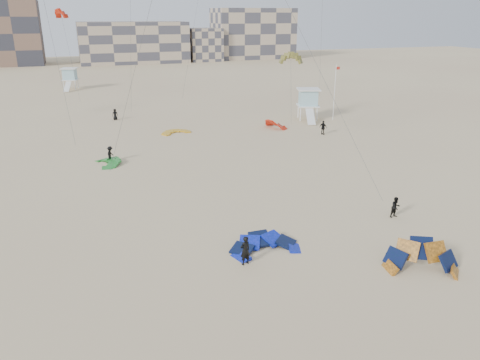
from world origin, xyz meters
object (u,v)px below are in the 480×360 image
object	(u,v)px
kite_ground_blue	(266,250)
kite_ground_orange	(421,270)
kitesurfer_main	(245,250)
lifeguard_tower_near	(308,104)

from	to	relation	value
kite_ground_blue	kite_ground_orange	bearing A→B (deg)	-34.66
kite_ground_blue	kitesurfer_main	bearing A→B (deg)	-145.88
kite_ground_orange	kitesurfer_main	distance (m)	10.39
kite_ground_blue	lifeguard_tower_near	size ratio (longest dim) A/B	0.71
kite_ground_orange	lifeguard_tower_near	xyz separation A→B (m)	(12.82, 39.82, 2.15)
kite_ground_blue	kitesurfer_main	world-z (taller)	kitesurfer_main
kite_ground_orange	lifeguard_tower_near	size ratio (longest dim) A/B	0.69
kite_ground_orange	kitesurfer_main	world-z (taller)	kite_ground_orange
kite_ground_orange	kitesurfer_main	size ratio (longest dim) A/B	2.40
kite_ground_blue	lifeguard_tower_near	world-z (taller)	lifeguard_tower_near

